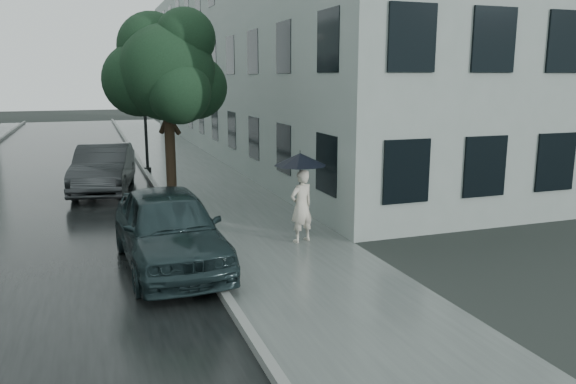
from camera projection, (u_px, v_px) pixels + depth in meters
name	position (u px, v px, depth m)	size (l,w,h in m)	color
ground	(295.00, 274.00, 10.86)	(120.00, 120.00, 0.00)	black
sidewalk	(195.00, 174.00, 22.02)	(3.50, 60.00, 0.01)	slate
kerb_near	(148.00, 175.00, 21.41)	(0.15, 60.00, 0.15)	slate
asphalt_road	(49.00, 183.00, 20.28)	(6.85, 60.00, 0.00)	black
building_near	(265.00, 62.00, 29.75)	(7.02, 36.00, 9.00)	gray
pedestrian	(301.00, 206.00, 12.83)	(0.61, 0.40, 1.68)	beige
umbrella	(300.00, 159.00, 12.58)	(1.36, 1.36, 1.19)	black
street_tree	(166.00, 71.00, 15.45)	(3.45, 3.14, 5.60)	#332619
lamp_post	(140.00, 92.00, 21.85)	(0.83, 0.43, 5.57)	black
car_near	(169.00, 228.00, 11.19)	(1.86, 4.61, 1.57)	#1A2A2C
car_far	(104.00, 168.00, 18.58)	(1.63, 4.68, 1.54)	#26292B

